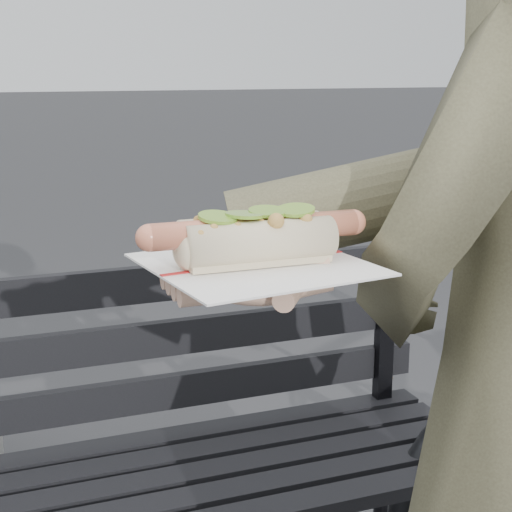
{
  "coord_description": "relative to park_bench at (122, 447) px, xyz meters",
  "views": [
    {
      "loc": [
        -0.29,
        -0.67,
        1.3
      ],
      "look_at": [
        -0.04,
        -0.01,
        1.13
      ],
      "focal_mm": 55.0,
      "sensor_mm": 36.0,
      "label": 1
    }
  ],
  "objects": [
    {
      "name": "park_bench",
      "position": [
        0.0,
        0.0,
        0.0
      ],
      "size": [
        1.5,
        0.44,
        0.88
      ],
      "color": "black",
      "rests_on": "ground"
    },
    {
      "name": "held_hotdog",
      "position": [
        0.18,
        -0.77,
        0.63
      ],
      "size": [
        0.63,
        0.3,
        0.2
      ],
      "color": "#413E2B"
    }
  ]
}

